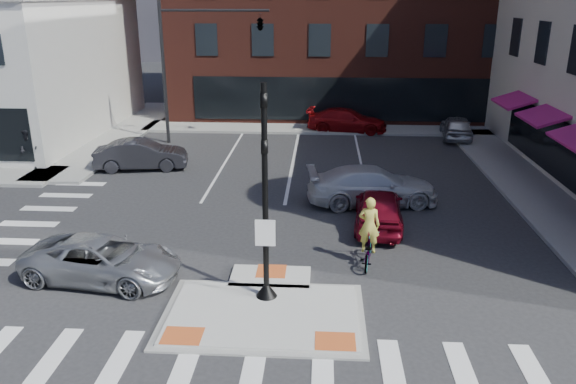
# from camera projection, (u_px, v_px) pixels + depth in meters

# --- Properties ---
(ground) EXTENTS (120.00, 120.00, 0.00)m
(ground) POSITION_uv_depth(u_px,v_px,m) (265.00, 307.00, 15.50)
(ground) COLOR #28282B
(ground) RESTS_ON ground
(refuge_island) EXTENTS (5.40, 4.65, 0.13)m
(refuge_island) POSITION_uv_depth(u_px,v_px,m) (264.00, 310.00, 15.24)
(refuge_island) COLOR gray
(refuge_island) RESTS_ON ground
(sidewalk_e) EXTENTS (3.00, 24.00, 0.15)m
(sidewalk_e) POSITION_uv_depth(u_px,v_px,m) (537.00, 193.00, 24.26)
(sidewalk_e) COLOR gray
(sidewalk_e) RESTS_ON ground
(sidewalk_n) EXTENTS (26.00, 3.00, 0.15)m
(sidewalk_n) POSITION_uv_depth(u_px,v_px,m) (346.00, 129.00, 36.02)
(sidewalk_n) COLOR gray
(sidewalk_n) RESTS_ON ground
(building_n) EXTENTS (24.40, 18.40, 15.50)m
(building_n) POSITION_uv_depth(u_px,v_px,m) (345.00, 1.00, 42.89)
(building_n) COLOR #55231A
(building_n) RESTS_ON ground
(building_far_left) EXTENTS (10.00, 12.00, 10.00)m
(building_far_left) POSITION_uv_depth(u_px,v_px,m) (276.00, 26.00, 63.08)
(building_far_left) COLOR slate
(building_far_left) RESTS_ON ground
(building_far_right) EXTENTS (12.00, 12.00, 12.00)m
(building_far_right) POSITION_uv_depth(u_px,v_px,m) (391.00, 16.00, 63.87)
(building_far_right) COLOR brown
(building_far_right) RESTS_ON ground
(signal_pole) EXTENTS (0.60, 0.60, 5.98)m
(signal_pole) POSITION_uv_depth(u_px,v_px,m) (265.00, 223.00, 15.09)
(signal_pole) COLOR black
(signal_pole) RESTS_ON refuge_island
(mast_arm_signal) EXTENTS (6.10, 2.24, 8.00)m
(mast_arm_signal) POSITION_uv_depth(u_px,v_px,m) (234.00, 33.00, 30.61)
(mast_arm_signal) COLOR black
(mast_arm_signal) RESTS_ON ground
(silver_suv) EXTENTS (4.96, 2.79, 1.31)m
(silver_suv) POSITION_uv_depth(u_px,v_px,m) (102.00, 260.00, 16.80)
(silver_suv) COLOR #A6A9AD
(silver_suv) RESTS_ON ground
(red_sedan) EXTENTS (2.05, 4.42, 1.46)m
(red_sedan) POSITION_uv_depth(u_px,v_px,m) (379.00, 208.00, 20.70)
(red_sedan) COLOR maroon
(red_sedan) RESTS_ON ground
(white_pickup) EXTENTS (5.57, 2.85, 1.55)m
(white_pickup) POSITION_uv_depth(u_px,v_px,m) (372.00, 186.00, 22.99)
(white_pickup) COLOR silver
(white_pickup) RESTS_ON ground
(bg_car_dark) EXTENTS (4.66, 2.30, 1.47)m
(bg_car_dark) POSITION_uv_depth(u_px,v_px,m) (141.00, 155.00, 27.64)
(bg_car_dark) COLOR #28282E
(bg_car_dark) RESTS_ON ground
(bg_car_silver) EXTENTS (2.15, 4.34, 1.42)m
(bg_car_silver) POSITION_uv_depth(u_px,v_px,m) (456.00, 127.00, 33.55)
(bg_car_silver) COLOR #B6B9BD
(bg_car_silver) RESTS_ON ground
(bg_car_red) EXTENTS (5.22, 2.68, 1.45)m
(bg_car_red) POSITION_uv_depth(u_px,v_px,m) (347.00, 120.00, 35.34)
(bg_car_red) COLOR maroon
(bg_car_red) RESTS_ON ground
(cyclist) EXTENTS (0.89, 1.89, 2.28)m
(cyclist) POSITION_uv_depth(u_px,v_px,m) (368.00, 242.00, 17.71)
(cyclist) COLOR #3F3F44
(cyclist) RESTS_ON ground
(pedestrian_a) EXTENTS (1.11, 0.96, 1.95)m
(pedestrian_a) POSITION_uv_depth(u_px,v_px,m) (29.00, 149.00, 27.18)
(pedestrian_a) COLOR black
(pedestrian_a) RESTS_ON sidewalk_nw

